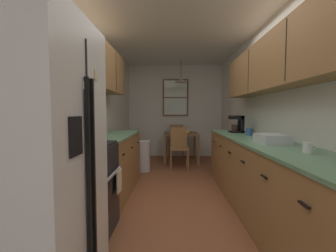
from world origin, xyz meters
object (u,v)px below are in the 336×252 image
stove_range (80,189)px  coffee_maker (238,124)px  trash_bin (143,156)px  microwave_over_range (65,64)px  refrigerator (35,161)px  mug_spare (308,147)px  dining_chair_far (177,139)px  dish_rack (272,139)px  dining_chair_near (179,146)px  storage_canister (99,131)px  table_serving_bowl (185,132)px  mug_by_coffeemaker (249,132)px  dining_table (181,137)px

stove_range → coffee_maker: coffee_maker is taller
trash_bin → microwave_over_range: bearing=-99.5°
refrigerator → mug_spare: (2.00, 0.44, 0.03)m
dining_chair_far → dish_rack: 3.90m
dining_chair_near → coffee_maker: coffee_maker is taller
dining_chair_near → microwave_over_range: bearing=-113.6°
storage_canister → dish_rack: size_ratio=0.60×
dish_rack → table_serving_bowl: bearing=103.6°
refrigerator → storage_canister: bearing=91.8°
table_serving_bowl → mug_by_coffeemaker: bearing=-70.8°
microwave_over_range → mug_by_coffeemaker: microwave_over_range is taller
mug_spare → dish_rack: 0.54m
dish_rack → stove_range: bearing=-173.5°
stove_range → storage_canister: bearing=90.5°
stove_range → dining_chair_near: stove_range is taller
dining_table → microwave_over_range: bearing=-110.5°
stove_range → mug_by_coffeemaker: 2.34m
refrigerator → microwave_over_range: microwave_over_range is taller
stove_range → trash_bin: stove_range is taller
refrigerator → table_serving_bowl: refrigerator is taller
dish_rack → dining_chair_near: bearing=110.5°
dining_table → storage_canister: bearing=-112.8°
microwave_over_range → trash_bin: bearing=80.5°
dining_table → mug_by_coffeemaker: 2.48m
refrigerator → stove_range: size_ratio=1.67×
refrigerator → dining_chair_far: (1.00, 4.74, -0.42)m
dining_chair_near → mug_spare: bearing=-72.1°
refrigerator → dining_chair_far: size_ratio=2.04×
refrigerator → mug_spare: size_ratio=16.71×
refrigerator → stove_range: (-0.04, 0.75, -0.45)m
dining_table → mug_by_coffeemaker: (0.90, -2.29, 0.34)m
dining_chair_near → storage_canister: 2.38m
coffee_maker → dining_chair_far: bearing=111.7°
stove_range → dining_chair_near: bearing=68.4°
refrigerator → dining_chair_near: bearing=73.4°
dining_table → mug_spare: bearing=-76.1°
dining_chair_near → dining_chair_far: same height
storage_canister → table_serving_bowl: 2.98m
mug_spare → dish_rack: (-0.05, 0.54, 0.01)m
dining_table → coffee_maker: size_ratio=3.12×
refrigerator → mug_by_coffeemaker: bearing=42.2°
dining_table → dining_chair_far: size_ratio=0.97×
mug_by_coffeemaker → dining_chair_near: bearing=120.4°
refrigerator → dining_table: refrigerator is taller
dining_table → dish_rack: dish_rack is taller
dining_chair_far → coffee_maker: 2.69m
stove_range → table_serving_bowl: stove_range is taller
coffee_maker → table_serving_bowl: bearing=113.4°
microwave_over_range → coffee_maker: microwave_over_range is taller
trash_bin → coffee_maker: size_ratio=2.28×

